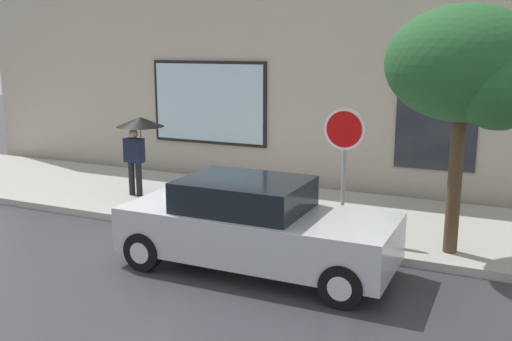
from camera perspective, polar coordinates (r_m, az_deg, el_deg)
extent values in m
plane|color=#333338|center=(10.39, -7.27, -8.10)|extent=(60.00, 60.00, 0.00)
cube|color=#A3A099|center=(12.88, -0.20, -3.63)|extent=(20.00, 4.00, 0.15)
cube|color=#B2A893|center=(14.69, 4.00, 11.82)|extent=(20.00, 0.40, 7.00)
cube|color=black|center=(15.58, -4.68, 6.67)|extent=(3.37, 0.06, 2.21)
cube|color=silver|center=(15.55, -4.74, 6.66)|extent=(3.21, 0.03, 2.05)
cube|color=#262B33|center=(13.75, 17.28, 3.75)|extent=(1.80, 0.04, 1.80)
cone|color=#99999E|center=(13.39, 23.59, 9.11)|extent=(0.22, 0.24, 0.24)
cube|color=#B7BABF|center=(9.42, 0.09, -6.12)|extent=(4.43, 1.75, 0.74)
cube|color=black|center=(9.33, -1.14, -2.35)|extent=(2.00, 1.54, 0.49)
cylinder|color=black|center=(9.73, 11.16, -7.67)|extent=(0.64, 0.22, 0.64)
cylinder|color=silver|center=(9.73, 11.16, -7.67)|extent=(0.35, 0.24, 0.35)
cylinder|color=black|center=(8.28, 8.44, -11.19)|extent=(0.64, 0.22, 0.64)
cylinder|color=silver|center=(8.28, 8.44, -11.19)|extent=(0.35, 0.24, 0.35)
cylinder|color=black|center=(10.93, -6.12, -5.27)|extent=(0.64, 0.22, 0.64)
cylinder|color=silver|center=(10.93, -6.12, -5.27)|extent=(0.35, 0.24, 0.35)
cylinder|color=black|center=(9.67, -11.05, -7.80)|extent=(0.64, 0.22, 0.64)
cylinder|color=silver|center=(9.67, -11.05, -7.80)|extent=(0.35, 0.24, 0.35)
cylinder|color=red|center=(11.80, -1.56, -3.12)|extent=(0.22, 0.22, 0.65)
sphere|color=#AD1814|center=(11.72, -1.57, -1.60)|extent=(0.23, 0.23, 0.23)
cylinder|color=#AD1814|center=(11.65, -1.91, -3.15)|extent=(0.09, 0.12, 0.09)
cylinder|color=#AD1814|center=(11.93, -1.22, -2.79)|extent=(0.09, 0.12, 0.09)
cylinder|color=red|center=(11.88, -1.56, -4.48)|extent=(0.30, 0.30, 0.06)
cylinder|color=black|center=(13.86, -12.15, -0.76)|extent=(0.14, 0.14, 0.79)
cylinder|color=black|center=(13.74, -11.46, -0.84)|extent=(0.14, 0.14, 0.79)
cube|color=#191E38|center=(13.67, -11.93, 1.96)|extent=(0.46, 0.22, 0.56)
sphere|color=tan|center=(13.61, -12.00, 3.57)|extent=(0.21, 0.21, 0.21)
cylinder|color=#4C4C51|center=(13.51, -11.26, 2.95)|extent=(0.02, 0.02, 0.90)
cone|color=black|center=(13.45, -11.34, 4.73)|extent=(1.08, 1.08, 0.22)
cylinder|color=#4C3823|center=(10.16, 18.99, -0.99)|extent=(0.23, 0.23, 2.47)
ellipsoid|color=#235628|center=(9.92, 19.77, 9.90)|extent=(2.50, 2.12, 1.87)
sphere|color=#235628|center=(9.58, 22.83, 7.74)|extent=(1.37, 1.37, 1.37)
cylinder|color=gray|center=(10.74, 8.62, -0.20)|extent=(0.07, 0.07, 2.31)
cylinder|color=white|center=(10.56, 8.70, 4.04)|extent=(0.76, 0.02, 0.76)
cylinder|color=red|center=(10.55, 8.68, 4.03)|extent=(0.66, 0.02, 0.66)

